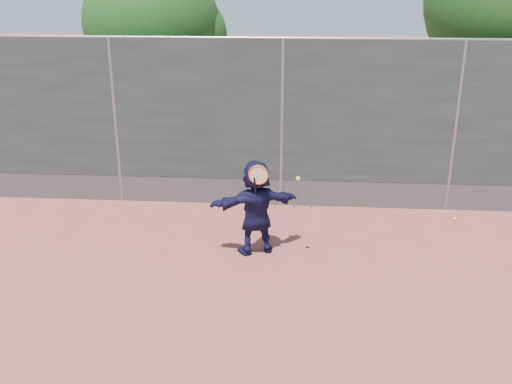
{
  "coord_description": "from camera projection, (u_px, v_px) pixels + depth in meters",
  "views": [
    {
      "loc": [
        0.31,
        -6.35,
        3.88
      ],
      "look_at": [
        -0.3,
        1.52,
        0.97
      ],
      "focal_mm": 40.0,
      "sensor_mm": 36.0,
      "label": 1
    }
  ],
  "objects": [
    {
      "name": "tree_left",
      "position": [
        159.0,
        27.0,
        12.62
      ],
      "size": [
        3.15,
        3.0,
        4.53
      ],
      "color": "#382314",
      "rests_on": "ground"
    },
    {
      "name": "weed_clump",
      "position": [
        297.0,
        201.0,
        10.4
      ],
      "size": [
        0.68,
        0.07,
        0.3
      ],
      "color": "#387226",
      "rests_on": "ground"
    },
    {
      "name": "ball_ground",
      "position": [
        455.0,
        219.0,
        9.85
      ],
      "size": [
        0.07,
        0.07,
        0.07
      ],
      "primitive_type": "sphere",
      "color": "yellow",
      "rests_on": "ground"
    },
    {
      "name": "fence",
      "position": [
        282.0,
        121.0,
        10.03
      ],
      "size": [
        20.0,
        0.06,
        3.03
      ],
      "color": "#38423D",
      "rests_on": "ground"
    },
    {
      "name": "ground",
      "position": [
        270.0,
        304.0,
        7.3
      ],
      "size": [
        80.0,
        80.0,
        0.0
      ],
      "primitive_type": "plane",
      "color": "#9E4C42",
      "rests_on": "ground"
    },
    {
      "name": "player",
      "position": [
        256.0,
        207.0,
        8.49
      ],
      "size": [
        1.42,
        0.87,
        1.46
      ],
      "primitive_type": "imported",
      "rotation": [
        0.0,
        0.0,
        3.5
      ],
      "color": "#16153A",
      "rests_on": "ground"
    },
    {
      "name": "swing_action",
      "position": [
        262.0,
        176.0,
        8.11
      ],
      "size": [
        0.75,
        0.15,
        0.51
      ],
      "color": "orange",
      "rests_on": "ground"
    }
  ]
}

